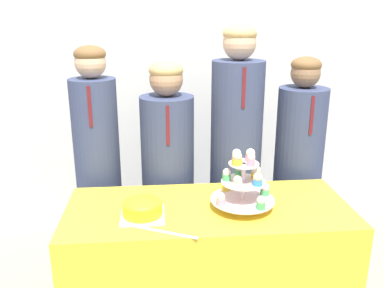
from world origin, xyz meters
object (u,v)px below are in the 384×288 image
object	(u,v)px
student_0	(99,180)
student_1	(168,185)
round_cake	(142,207)
cupcake_stand	(244,181)
student_3	(297,180)
student_2	(235,168)
cake_knife	(151,229)

from	to	relation	value
student_0	student_1	distance (m)	0.41
round_cake	cupcake_stand	size ratio (longest dim) A/B	0.65
student_0	student_3	world-z (taller)	student_0
round_cake	student_1	bearing A→B (deg)	76.59
cupcake_stand	student_1	world-z (taller)	student_1
cupcake_stand	student_2	size ratio (longest dim) A/B	0.19
round_cake	student_2	distance (m)	0.79
cake_knife	student_3	size ratio (longest dim) A/B	0.21
round_cake	cake_knife	distance (m)	0.14
student_0	student_1	size ratio (longest dim) A/B	1.06
cupcake_stand	student_1	size ratio (longest dim) A/B	0.22
student_1	round_cake	bearing A→B (deg)	-103.41
round_cake	cupcake_stand	world-z (taller)	cupcake_stand
cake_knife	student_1	xyz separation A→B (m)	(0.10, 0.70, -0.10)
cake_knife	student_0	distance (m)	0.77
student_2	student_0	bearing A→B (deg)	-180.00
cake_knife	cupcake_stand	world-z (taller)	cupcake_stand
student_2	student_3	world-z (taller)	student_2
student_0	student_1	world-z (taller)	student_0
cupcake_stand	student_3	size ratio (longest dim) A/B	0.21
round_cake	student_3	bearing A→B (deg)	31.33
round_cake	student_3	distance (m)	1.11
cake_knife	student_3	xyz separation A→B (m)	(0.90, 0.70, -0.09)
cake_knife	student_0	world-z (taller)	student_0
round_cake	student_2	world-z (taller)	student_2
cake_knife	round_cake	bearing A→B (deg)	132.30
student_1	student_3	bearing A→B (deg)	-0.00
cupcake_stand	round_cake	bearing A→B (deg)	-174.80
cupcake_stand	student_0	distance (m)	0.94
student_0	student_3	xyz separation A→B (m)	(1.21, 0.00, -0.05)
student_1	student_2	bearing A→B (deg)	0.00
cupcake_stand	student_2	bearing A→B (deg)	82.83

